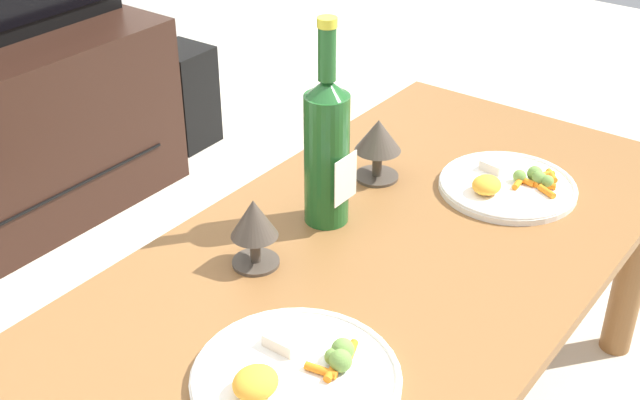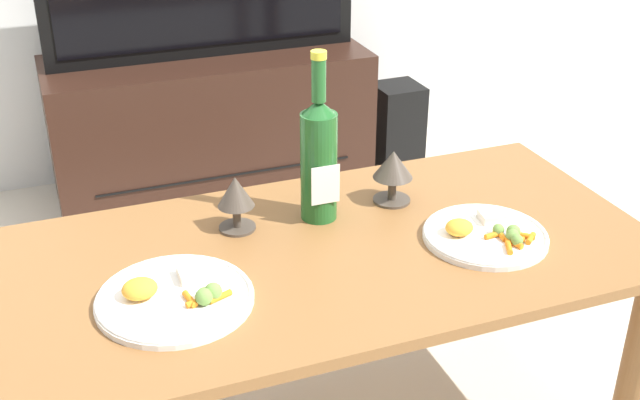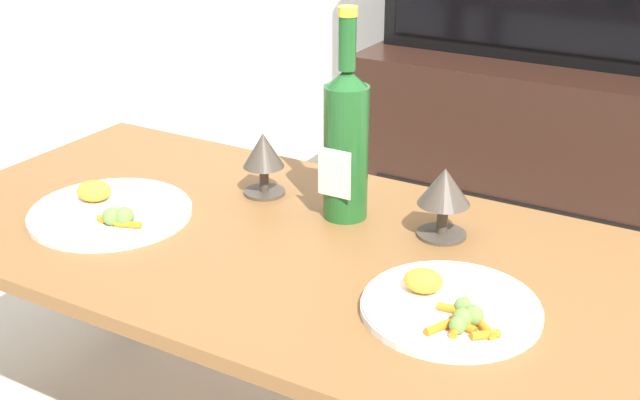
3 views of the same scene
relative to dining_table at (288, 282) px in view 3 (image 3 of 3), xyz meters
name	(u,v)px [view 3 (image 3 of 3)]	position (x,y,z in m)	size (l,w,h in m)	color
dining_table	(288,282)	(0.00, 0.00, 0.00)	(1.39, 0.68, 0.50)	brown
tv_stand	(541,147)	(0.07, 1.35, -0.16)	(1.12, 0.45, 0.52)	black
wine_bottle	(346,139)	(0.04, 0.14, 0.23)	(0.08, 0.08, 0.38)	#1E5923
goblet_left	(263,154)	(-0.15, 0.15, 0.16)	(0.08, 0.08, 0.12)	#473D33
goblet_right	(444,191)	(0.22, 0.15, 0.17)	(0.09, 0.09, 0.13)	#473D33
dinner_plate_left	(111,210)	(-0.33, -0.08, 0.10)	(0.30, 0.30, 0.05)	white
dinner_plate_right	(451,306)	(0.33, -0.08, 0.09)	(0.27, 0.27, 0.05)	white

